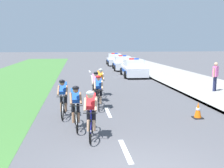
# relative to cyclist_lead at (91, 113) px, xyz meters

# --- Properties ---
(sidewalk_slab) EXTENTS (5.03, 60.00, 0.12)m
(sidewalk_slab) POSITION_rel_cyclist_lead_xyz_m (8.04, 11.23, -0.73)
(sidewalk_slab) COLOR gray
(sidewalk_slab) RESTS_ON ground
(kerb_edge) EXTENTS (0.16, 60.00, 0.13)m
(kerb_edge) POSITION_rel_cyclist_lead_xyz_m (5.60, 11.23, -0.72)
(kerb_edge) COLOR #9E9E99
(kerb_edge) RESTS_ON ground
(grass_verge) EXTENTS (7.00, 60.00, 0.01)m
(grass_verge) POSITION_rel_cyclist_lead_xyz_m (-5.54, 11.23, -0.78)
(grass_verge) COLOR #3D7033
(grass_verge) RESTS_ON ground
(lane_markings_centre) EXTENTS (0.14, 25.60, 0.01)m
(lane_markings_centre) POSITION_rel_cyclist_lead_xyz_m (0.86, 6.86, -0.78)
(lane_markings_centre) COLOR white
(lane_markings_centre) RESTS_ON ground
(cyclist_lead) EXTENTS (0.45, 1.72, 1.56)m
(cyclist_lead) POSITION_rel_cyclist_lead_xyz_m (0.00, 0.00, 0.00)
(cyclist_lead) COLOR black
(cyclist_lead) RESTS_ON ground
(cyclist_second) EXTENTS (0.43, 1.72, 1.56)m
(cyclist_second) POSITION_rel_cyclist_lead_xyz_m (-0.47, 0.94, 0.00)
(cyclist_second) COLOR black
(cyclist_second) RESTS_ON ground
(cyclist_third) EXTENTS (0.43, 1.72, 1.56)m
(cyclist_third) POSITION_rel_cyclist_lead_xyz_m (-0.96, 2.46, 0.00)
(cyclist_third) COLOR black
(cyclist_third) RESTS_ON ground
(cyclist_fourth) EXTENTS (0.44, 1.72, 1.56)m
(cyclist_fourth) POSITION_rel_cyclist_lead_xyz_m (0.53, 3.58, 0.00)
(cyclist_fourth) COLOR black
(cyclist_fourth) RESTS_ON ground
(cyclist_fifth) EXTENTS (0.42, 1.72, 1.56)m
(cyclist_fifth) POSITION_rel_cyclist_lead_xyz_m (0.49, 4.99, 0.00)
(cyclist_fifth) COLOR black
(cyclist_fifth) RESTS_ON ground
(cyclist_sixth) EXTENTS (0.42, 1.72, 1.56)m
(cyclist_sixth) POSITION_rel_cyclist_lead_xyz_m (0.86, 6.48, 0.00)
(cyclist_sixth) COLOR black
(cyclist_sixth) RESTS_ON ground
(police_car_nearest) EXTENTS (2.16, 4.48, 1.59)m
(police_car_nearest) POSITION_rel_cyclist_lead_xyz_m (4.47, 14.34, -0.11)
(police_car_nearest) COLOR silver
(police_car_nearest) RESTS_ON ground
(police_car_second) EXTENTS (2.24, 4.52, 1.59)m
(police_car_second) POSITION_rel_cyclist_lead_xyz_m (4.47, 20.04, -0.11)
(police_car_second) COLOR silver
(police_car_second) RESTS_ON ground
(police_car_third) EXTENTS (2.16, 4.48, 1.59)m
(police_car_third) POSITION_rel_cyclist_lead_xyz_m (4.47, 26.01, -0.11)
(police_car_third) COLOR silver
(police_car_third) RESTS_ON ground
(traffic_cone_mid) EXTENTS (0.36, 0.36, 0.64)m
(traffic_cone_mid) POSITION_rel_cyclist_lead_xyz_m (4.22, 1.53, -0.48)
(traffic_cone_mid) COLOR black
(traffic_cone_mid) RESTS_ON ground
(spectator_middle) EXTENTS (0.45, 0.40, 1.68)m
(spectator_middle) POSITION_rel_cyclist_lead_xyz_m (7.52, 6.28, 0.30)
(spectator_middle) COLOR #23284C
(spectator_middle) RESTS_ON sidewalk_slab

